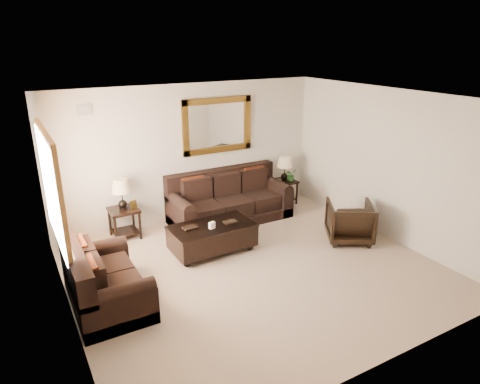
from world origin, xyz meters
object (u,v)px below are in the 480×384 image
sofa (229,202)px  loveseat (102,283)px  end_table_left (122,200)px  end_table_right (284,173)px  coffee_table (212,235)px  armchair (350,220)px

sofa → loveseat: 3.42m
end_table_left → end_table_right: end_table_left is taller
loveseat → coffee_table: loveseat is taller
loveseat → end_table_right: (4.40, 1.98, 0.37)m
coffee_table → armchair: armchair is taller
end_table_right → coffee_table: end_table_right is taller
end_table_left → loveseat: bearing=-113.0°
loveseat → end_table_left: bearing=-23.0°
sofa → coffee_table: 1.44m
loveseat → end_table_left: 2.18m
end_table_right → coffee_table: 2.77m
end_table_left → end_table_right: (3.57, 0.02, -0.04)m
sofa → end_table_left: size_ratio=2.12×
coffee_table → armchair: (2.36, -0.83, 0.10)m
sofa → end_table_right: bearing=7.2°
sofa → loveseat: bearing=-148.4°
end_table_left → coffee_table: 1.79m
loveseat → armchair: (4.36, -0.15, 0.07)m
loveseat → coffee_table: (2.00, 0.68, -0.03)m
coffee_table → armchair: 2.50m
end_table_left → armchair: bearing=-31.0°
sofa → coffee_table: (-0.91, -1.12, -0.05)m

